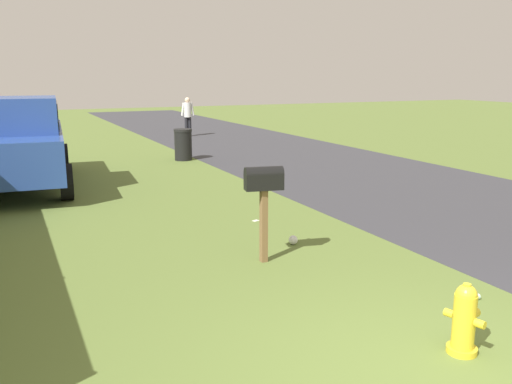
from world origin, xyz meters
TOP-DOWN VIEW (x-y plane):
  - road_asphalt at (6.00, -5.19)m, footprint 60.00×6.01m
  - fire_hydrant at (0.41, -0.57)m, footprint 0.40×0.37m
  - mailbox at (3.51, 0.02)m, footprint 0.30×0.55m
  - pickup_truck at (10.40, 2.94)m, footprint 5.55×2.62m
  - trash_bin at (12.90, -1.77)m, footprint 0.55×0.55m
  - pedestrian at (19.11, -3.93)m, footprint 0.30×0.57m
  - litter_bag_by_mailbox at (4.03, -0.74)m, footprint 0.14×0.14m
  - litter_bottle_midfield_b at (1.27, -1.58)m, footprint 0.08×0.22m
  - litter_wrapper_far_scatter at (5.54, -0.80)m, footprint 0.12×0.14m

SIDE VIEW (x-z plane):
  - road_asphalt at x=6.00m, z-range 0.00..0.01m
  - litter_wrapper_far_scatter at x=5.54m, z-range 0.00..0.01m
  - litter_bottle_midfield_b at x=1.27m, z-range 0.00..0.07m
  - litter_bag_by_mailbox at x=4.03m, z-range 0.00..0.14m
  - fire_hydrant at x=0.41m, z-range -0.02..0.68m
  - trash_bin at x=12.90m, z-range 0.00..0.96m
  - pedestrian at x=19.11m, z-range 0.13..1.76m
  - mailbox at x=3.51m, z-range 0.41..1.76m
  - pickup_truck at x=10.40m, z-range 0.06..2.15m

